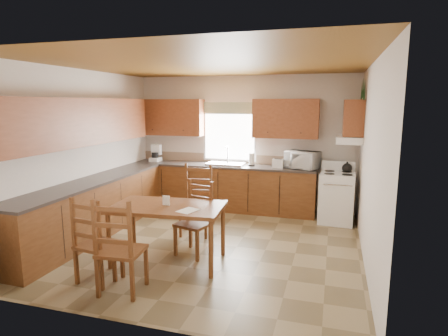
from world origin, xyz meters
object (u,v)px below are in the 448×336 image
(chair_far_right, at_px, (196,200))
(chair_near_right, at_px, (121,245))
(chair_far_left, at_px, (193,219))
(microwave, at_px, (302,160))
(dining_table, at_px, (168,234))
(chair_near_left, at_px, (98,239))
(stove, at_px, (337,198))

(chair_far_right, bearing_deg, chair_near_right, -100.23)
(chair_far_left, distance_m, chair_far_right, 0.86)
(microwave, height_order, dining_table, microwave)
(microwave, distance_m, chair_near_left, 4.11)
(stove, xyz_separation_m, microwave, (-0.66, 0.26, 0.64))
(chair_near_right, distance_m, chair_far_right, 2.05)
(dining_table, relative_size, chair_near_left, 1.40)
(stove, bearing_deg, chair_far_right, -145.07)
(chair_near_left, distance_m, chair_far_left, 1.36)
(chair_near_left, distance_m, chair_near_right, 0.43)
(dining_table, distance_m, chair_far_left, 0.43)
(microwave, bearing_deg, chair_near_left, -99.69)
(dining_table, xyz_separation_m, chair_near_right, (-0.16, -0.90, 0.16))
(chair_near_left, height_order, chair_far_right, chair_far_right)
(microwave, relative_size, dining_table, 0.37)
(microwave, height_order, chair_near_left, microwave)
(chair_far_left, bearing_deg, chair_near_left, -111.36)
(chair_near_right, height_order, chair_far_left, chair_near_right)
(chair_far_left, bearing_deg, dining_table, -110.60)
(stove, distance_m, chair_near_left, 4.25)
(stove, xyz_separation_m, chair_near_right, (-2.36, -3.37, 0.11))
(chair_near_right, distance_m, chair_far_left, 1.30)
(chair_near_right, xyz_separation_m, chair_far_left, (0.40, 1.24, -0.04))
(dining_table, distance_m, chair_far_right, 1.16)
(dining_table, bearing_deg, chair_near_left, -131.62)
(chair_near_left, height_order, chair_near_right, chair_near_right)
(stove, xyz_separation_m, dining_table, (-2.20, -2.47, -0.05))
(stove, bearing_deg, chair_near_left, -126.37)
(dining_table, distance_m, chair_near_left, 0.96)
(chair_near_right, xyz_separation_m, chair_far_right, (0.13, 2.05, 0.01))
(chair_far_left, xyz_separation_m, chair_far_right, (-0.27, 0.81, 0.05))
(chair_near_left, xyz_separation_m, chair_near_right, (0.41, -0.15, 0.03))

